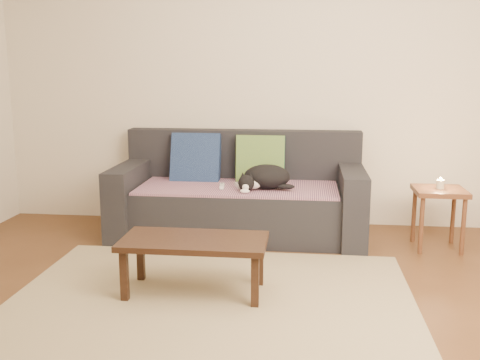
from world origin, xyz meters
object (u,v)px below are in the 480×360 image
at_px(wii_remote_b, 239,186).
at_px(coffee_table, 194,246).
at_px(wii_remote_a, 222,186).
at_px(cat, 265,177).
at_px(sofa, 239,199).
at_px(side_table, 439,199).

bearing_deg(wii_remote_b, coffee_table, 153.16).
bearing_deg(wii_remote_b, wii_remote_a, 86.22).
relative_size(cat, wii_remote_b, 3.09).
distance_m(cat, wii_remote_b, 0.24).
bearing_deg(sofa, coffee_table, -95.26).
bearing_deg(cat, wii_remote_a, 175.05).
distance_m(sofa, wii_remote_b, 0.20).
relative_size(cat, wii_remote_a, 3.09).
distance_m(wii_remote_b, coffee_table, 1.24).
bearing_deg(coffee_table, sofa, 84.74).
distance_m(cat, side_table, 1.39).
xyz_separation_m(wii_remote_a, side_table, (1.74, -0.04, -0.05)).
bearing_deg(wii_remote_b, sofa, -16.07).
relative_size(cat, coffee_table, 0.51).
bearing_deg(wii_remote_b, side_table, -113.52).
height_order(wii_remote_b, coffee_table, wii_remote_b).
relative_size(wii_remote_b, side_table, 0.31).
relative_size(sofa, wii_remote_b, 14.00).
relative_size(wii_remote_a, coffee_table, 0.16).
height_order(sofa, coffee_table, sofa).
bearing_deg(wii_remote_a, coffee_table, 173.55).
distance_m(sofa, side_table, 1.63).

